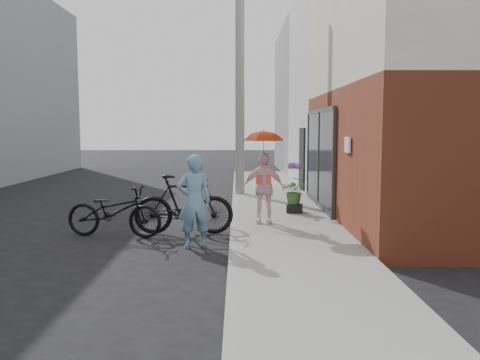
{
  "coord_description": "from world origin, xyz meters",
  "views": [
    {
      "loc": [
        1.02,
        -9.64,
        2.14
      ],
      "look_at": [
        1.07,
        0.52,
        1.1
      ],
      "focal_mm": 38.0,
      "sensor_mm": 36.0,
      "label": 1
    }
  ],
  "objects_px": {
    "officer": "(194,201)",
    "kimono_woman": "(263,188)",
    "utility_pole": "(240,83)",
    "bike_left": "(114,211)",
    "planter": "(295,208)",
    "bike_right": "(184,205)"
  },
  "relations": [
    {
      "from": "officer",
      "to": "planter",
      "type": "height_order",
      "value": "officer"
    },
    {
      "from": "bike_right",
      "to": "planter",
      "type": "distance_m",
      "value": 3.15
    },
    {
      "from": "utility_pole",
      "to": "bike_left",
      "type": "xyz_separation_m",
      "value": [
        -2.51,
        -5.76,
        -2.99
      ]
    },
    {
      "from": "kimono_woman",
      "to": "planter",
      "type": "xyz_separation_m",
      "value": [
        0.83,
        1.35,
        -0.65
      ]
    },
    {
      "from": "officer",
      "to": "bike_left",
      "type": "relative_size",
      "value": 0.87
    },
    {
      "from": "officer",
      "to": "kimono_woman",
      "type": "relative_size",
      "value": 1.12
    },
    {
      "from": "officer",
      "to": "kimono_woman",
      "type": "distance_m",
      "value": 2.2
    },
    {
      "from": "kimono_woman",
      "to": "bike_right",
      "type": "bearing_deg",
      "value": -157.88
    },
    {
      "from": "officer",
      "to": "utility_pole",
      "type": "bearing_deg",
      "value": -110.57
    },
    {
      "from": "utility_pole",
      "to": "bike_right",
      "type": "xyz_separation_m",
      "value": [
        -1.17,
        -5.5,
        -2.9
      ]
    },
    {
      "from": "utility_pole",
      "to": "planter",
      "type": "relative_size",
      "value": 18.59
    },
    {
      "from": "planter",
      "to": "utility_pole",
      "type": "bearing_deg",
      "value": 109.97
    },
    {
      "from": "planter",
      "to": "kimono_woman",
      "type": "bearing_deg",
      "value": -121.42
    },
    {
      "from": "bike_left",
      "to": "planter",
      "type": "xyz_separation_m",
      "value": [
        3.81,
        2.18,
        -0.29
      ]
    },
    {
      "from": "bike_right",
      "to": "kimono_woman",
      "type": "xyz_separation_m",
      "value": [
        1.64,
        0.57,
        0.27
      ]
    },
    {
      "from": "officer",
      "to": "bike_right",
      "type": "distance_m",
      "value": 1.25
    },
    {
      "from": "planter",
      "to": "bike_left",
      "type": "bearing_deg",
      "value": -150.16
    },
    {
      "from": "officer",
      "to": "bike_right",
      "type": "relative_size",
      "value": 0.84
    },
    {
      "from": "utility_pole",
      "to": "kimono_woman",
      "type": "xyz_separation_m",
      "value": [
        0.47,
        -4.93,
        -2.63
      ]
    },
    {
      "from": "bike_left",
      "to": "kimono_woman",
      "type": "xyz_separation_m",
      "value": [
        2.98,
        0.83,
        0.36
      ]
    },
    {
      "from": "utility_pole",
      "to": "bike_left",
      "type": "height_order",
      "value": "utility_pole"
    },
    {
      "from": "utility_pole",
      "to": "officer",
      "type": "height_order",
      "value": "utility_pole"
    }
  ]
}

